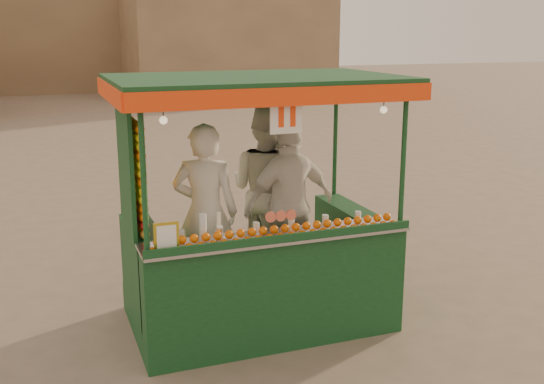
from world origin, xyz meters
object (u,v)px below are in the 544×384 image
object	(u,v)px
vendor_middle	(267,190)
vendor_right	(290,204)
vendor_left	(205,213)
juice_cart	(254,250)

from	to	relation	value
vendor_middle	vendor_right	distance (m)	0.45
vendor_middle	vendor_left	bearing A→B (deg)	83.11
vendor_left	vendor_right	distance (m)	0.92
vendor_left	vendor_middle	distance (m)	0.95
vendor_left	vendor_middle	bearing A→B (deg)	-126.49
vendor_right	vendor_left	bearing A→B (deg)	-8.13
vendor_left	juice_cart	bearing A→B (deg)	178.27
vendor_right	vendor_middle	bearing A→B (deg)	-88.22
vendor_middle	vendor_right	xyz separation A→B (m)	(0.09, -0.44, -0.06)
juice_cart	vendor_right	size ratio (longest dim) A/B	1.57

